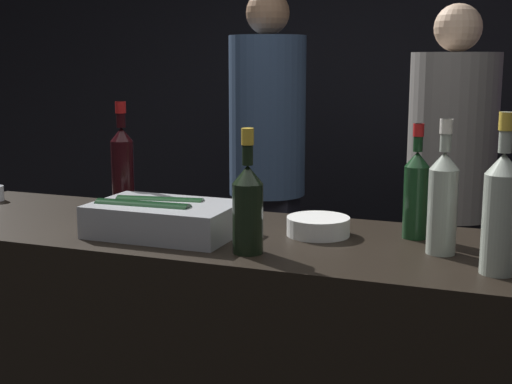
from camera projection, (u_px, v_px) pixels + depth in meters
The scene contains 10 objects.
wall_back_chalkboard at pixel (402, 80), 4.26m from camera, with size 6.40×0.06×2.80m.
ice_bin_with_bottles at pixel (162, 217), 2.04m from camera, with size 0.41×0.26×0.10m.
bowl_white at pixel (318, 226), 2.04m from camera, with size 0.18×0.18×0.05m.
white_wine_bottle at pixel (443, 199), 1.82m from camera, with size 0.08×0.08×0.35m.
red_wine_bottle_burgundy at pixel (416, 191), 1.99m from camera, with size 0.07×0.07×0.32m.
rose_wine_bottle at pixel (501, 209), 1.65m from camera, with size 0.08×0.08×0.38m.
champagne_bottle at pixel (248, 205), 1.83m from camera, with size 0.08×0.08×0.33m.
red_wine_bottle_tall at pixel (123, 167), 2.31m from camera, with size 0.07×0.07×0.36m.
person_in_hoodie at pixel (267, 160), 3.52m from camera, with size 0.37×0.37×1.84m.
person_grey_polo at pixel (450, 181), 3.24m from camera, with size 0.39×0.39×1.76m.
Camera 1 is at (0.72, -1.54, 1.52)m, focal length 50.00 mm.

